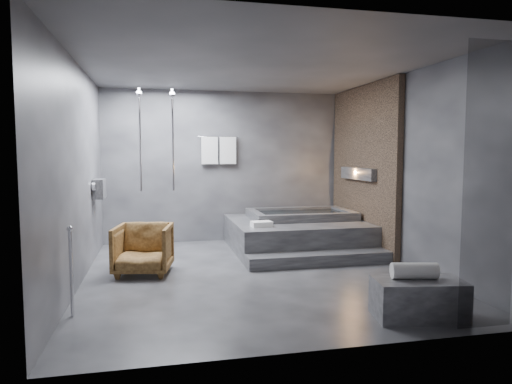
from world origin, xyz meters
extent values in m
plane|color=#2B2C2E|center=(0.00, 0.00, 0.00)|extent=(5.00, 5.00, 0.00)
cube|color=#49494B|center=(0.00, 0.00, 2.80)|extent=(4.50, 5.00, 0.04)
cube|color=#35353A|center=(0.00, 2.50, 1.40)|extent=(4.50, 0.04, 2.80)
cube|color=#35353A|center=(0.00, -2.50, 1.40)|extent=(4.50, 0.04, 2.80)
cube|color=#35353A|center=(-2.25, 0.00, 1.40)|extent=(0.04, 5.00, 2.80)
cube|color=#35353A|center=(2.25, 0.00, 1.40)|extent=(0.04, 5.00, 2.80)
cube|color=#896B50|center=(2.19, 1.25, 1.40)|extent=(0.10, 2.40, 2.78)
cube|color=#FF9938|center=(2.11, 1.25, 1.30)|extent=(0.14, 1.20, 0.20)
cube|color=slate|center=(-2.16, 1.40, 1.10)|extent=(0.16, 0.42, 0.30)
imported|color=beige|center=(-2.15, 1.30, 1.05)|extent=(0.08, 0.08, 0.21)
imported|color=beige|center=(-2.15, 1.50, 1.03)|extent=(0.07, 0.07, 0.15)
cylinder|color=silver|center=(-1.00, 2.05, 1.90)|extent=(0.04, 0.04, 1.80)
cylinder|color=silver|center=(-1.55, 2.05, 1.90)|extent=(0.04, 0.04, 1.80)
cylinder|color=silver|center=(-0.15, 2.44, 1.95)|extent=(0.75, 0.02, 0.02)
cube|color=white|center=(-0.32, 2.42, 1.70)|extent=(0.30, 0.06, 0.50)
cube|color=white|center=(0.02, 2.42, 1.70)|extent=(0.30, 0.06, 0.50)
cylinder|color=silver|center=(-2.15, -1.20, 0.45)|extent=(0.04, 0.04, 0.90)
cube|color=black|center=(1.65, -2.45, 1.35)|extent=(0.55, 0.01, 2.60)
cube|color=#303033|center=(1.05, 1.45, 0.25)|extent=(2.20, 2.00, 0.50)
cube|color=#303033|center=(1.05, 0.27, 0.09)|extent=(2.20, 0.36, 0.18)
cube|color=#353437|center=(1.26, -1.99, 0.20)|extent=(0.94, 0.62, 0.39)
imported|color=#442A11|center=(-1.48, 0.33, 0.34)|extent=(0.86, 0.87, 0.69)
cylinder|color=white|center=(1.23, -1.96, 0.48)|extent=(0.48, 0.26, 0.16)
cube|color=white|center=(0.31, 0.90, 0.54)|extent=(0.33, 0.25, 0.08)
camera|label=1|loc=(-1.30, -6.00, 1.66)|focal=32.00mm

